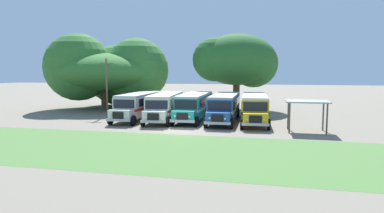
# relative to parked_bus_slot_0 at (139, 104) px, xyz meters

# --- Properties ---
(ground_plane) EXTENTS (220.00, 220.00, 0.00)m
(ground_plane) POSITION_rel_parked_bus_slot_0_xyz_m (6.32, -6.32, -1.58)
(ground_plane) COLOR slate
(foreground_grass_strip) EXTENTS (80.00, 11.08, 0.01)m
(foreground_grass_strip) POSITION_rel_parked_bus_slot_0_xyz_m (6.32, -14.00, -1.58)
(foreground_grass_strip) COLOR #4C7538
(foreground_grass_strip) RESTS_ON ground_plane
(parked_bus_slot_0) EXTENTS (2.88, 10.86, 2.82)m
(parked_bus_slot_0) POSITION_rel_parked_bus_slot_0_xyz_m (0.00, 0.00, 0.00)
(parked_bus_slot_0) COLOR silver
(parked_bus_slot_0) RESTS_ON ground_plane
(parked_bus_slot_1) EXTENTS (3.69, 10.99, 2.82)m
(parked_bus_slot_1) POSITION_rel_parked_bus_slot_0_xyz_m (3.10, -0.18, 0.00)
(parked_bus_slot_1) COLOR silver
(parked_bus_slot_1) RESTS_ON ground_plane
(parked_bus_slot_2) EXTENTS (2.82, 10.86, 2.82)m
(parked_bus_slot_2) POSITION_rel_parked_bus_slot_0_xyz_m (6.19, 0.71, 0.00)
(parked_bus_slot_2) COLOR teal
(parked_bus_slot_2) RESTS_ON ground_plane
(parked_bus_slot_3) EXTENTS (2.83, 10.86, 2.82)m
(parked_bus_slot_3) POSITION_rel_parked_bus_slot_0_xyz_m (9.56, 0.22, 0.00)
(parked_bus_slot_3) COLOR #23519E
(parked_bus_slot_3) RESTS_ON ground_plane
(parked_bus_slot_4) EXTENTS (3.22, 10.92, 2.82)m
(parked_bus_slot_4) POSITION_rel_parked_bus_slot_0_xyz_m (12.68, 0.28, 0.00)
(parked_bus_slot_4) COLOR yellow
(parked_bus_slot_4) RESTS_ON ground_plane
(broad_shade_tree) EXTENTS (11.44, 9.73, 10.31)m
(broad_shade_tree) POSITION_rel_parked_bus_slot_0_xyz_m (9.79, 11.45, 5.12)
(broad_shade_tree) COLOR brown
(broad_shade_tree) RESTS_ON ground_plane
(secondary_tree) EXTENTS (16.75, 15.44, 10.51)m
(secondary_tree) POSITION_rel_parked_bus_slot_0_xyz_m (-8.46, 9.43, 3.72)
(secondary_tree) COLOR brown
(secondary_tree) RESTS_ON ground_plane
(utility_pole) EXTENTS (1.80, 0.20, 6.76)m
(utility_pole) POSITION_rel_parked_bus_slot_0_xyz_m (-4.51, 1.15, 2.04)
(utility_pole) COLOR brown
(utility_pole) RESTS_ON ground_plane
(waiting_shelter) EXTENTS (3.60, 2.60, 2.72)m
(waiting_shelter) POSITION_rel_parked_bus_slot_0_xyz_m (17.37, -4.67, 0.87)
(waiting_shelter) COLOR brown
(waiting_shelter) RESTS_ON ground_plane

